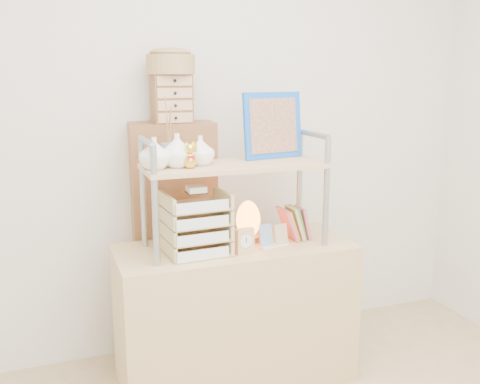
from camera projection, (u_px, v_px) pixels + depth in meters
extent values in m
cube|color=silver|center=(206.00, 128.00, 3.05)|extent=(3.40, 0.02, 2.60)
cube|color=tan|center=(235.00, 314.00, 2.79)|extent=(1.20, 0.50, 0.75)
cube|color=brown|center=(175.00, 243.00, 2.99)|extent=(0.47, 0.28, 1.35)
cylinder|color=#939BA1|center=(155.00, 207.00, 2.37)|extent=(0.03, 0.03, 0.55)
cylinder|color=#939BA1|center=(143.00, 193.00, 2.64)|extent=(0.03, 0.03, 0.55)
cylinder|color=#939BA1|center=(147.00, 141.00, 2.45)|extent=(0.03, 0.30, 0.03)
cylinder|color=#939BA1|center=(326.00, 192.00, 2.66)|extent=(0.03, 0.03, 0.55)
cylinder|color=#939BA1|center=(299.00, 181.00, 2.93)|extent=(0.03, 0.03, 0.55)
cylinder|color=#939BA1|center=(314.00, 134.00, 2.74)|extent=(0.03, 0.30, 0.03)
cube|color=tan|center=(235.00, 166.00, 2.62)|extent=(0.90, 0.34, 0.02)
imported|color=white|center=(154.00, 153.00, 2.45)|extent=(0.14, 0.14, 0.15)
imported|color=white|center=(177.00, 150.00, 2.50)|extent=(0.15, 0.15, 0.16)
imported|color=white|center=(200.00, 150.00, 2.56)|extent=(0.14, 0.14, 0.14)
cylinder|color=#24519E|center=(168.00, 153.00, 2.62)|extent=(0.07, 0.07, 0.10)
cube|color=blue|center=(273.00, 125.00, 2.76)|extent=(0.34, 0.11, 0.34)
cube|color=brown|center=(274.00, 126.00, 2.75)|extent=(0.28, 0.08, 0.28)
cube|color=#BD5268|center=(302.00, 223.00, 2.82)|extent=(0.06, 0.12, 0.17)
cube|color=#5C9048|center=(297.00, 222.00, 2.83)|extent=(0.06, 0.12, 0.17)
cube|color=tan|center=(295.00, 223.00, 2.80)|extent=(0.07, 0.13, 0.17)
cube|color=gold|center=(290.00, 223.00, 2.82)|extent=(0.07, 0.14, 0.17)
cube|color=#BD5268|center=(287.00, 224.00, 2.79)|extent=(0.08, 0.14, 0.16)
cube|color=tan|center=(196.00, 251.00, 2.60)|extent=(0.29, 0.27, 0.01)
cube|color=white|center=(203.00, 254.00, 2.48)|extent=(0.25, 0.03, 0.05)
cube|color=tan|center=(196.00, 236.00, 2.59)|extent=(0.29, 0.27, 0.01)
cube|color=white|center=(203.00, 239.00, 2.46)|extent=(0.25, 0.03, 0.05)
cube|color=tan|center=(196.00, 221.00, 2.57)|extent=(0.29, 0.27, 0.01)
cube|color=white|center=(203.00, 223.00, 2.45)|extent=(0.25, 0.03, 0.05)
cube|color=tan|center=(195.00, 206.00, 2.55)|extent=(0.29, 0.27, 0.01)
cube|color=white|center=(203.00, 207.00, 2.43)|extent=(0.25, 0.03, 0.05)
cube|color=beige|center=(196.00, 189.00, 2.52)|extent=(0.08, 0.08, 0.03)
cylinder|color=brown|center=(248.00, 238.00, 2.79)|extent=(0.12, 0.12, 0.03)
ellipsoid|color=orange|center=(248.00, 219.00, 2.77)|extent=(0.14, 0.13, 0.19)
cube|color=tan|center=(245.00, 241.00, 2.58)|extent=(0.09, 0.05, 0.13)
cylinder|color=white|center=(246.00, 241.00, 2.56)|extent=(0.06, 0.01, 0.06)
cube|color=white|center=(274.00, 246.00, 2.70)|extent=(0.17, 0.08, 0.01)
cube|color=#1E498B|center=(266.00, 235.00, 2.68)|extent=(0.08, 0.04, 0.11)
cube|color=tan|center=(281.00, 234.00, 2.71)|extent=(0.08, 0.04, 0.10)
cube|color=brown|center=(172.00, 99.00, 2.80)|extent=(0.20, 0.15, 0.25)
cube|color=tan|center=(176.00, 118.00, 2.75)|extent=(0.18, 0.01, 0.05)
cube|color=tan|center=(175.00, 106.00, 2.73)|extent=(0.18, 0.01, 0.05)
cube|color=tan|center=(175.00, 93.00, 2.72)|extent=(0.18, 0.01, 0.05)
cube|color=tan|center=(175.00, 81.00, 2.71)|extent=(0.18, 0.01, 0.05)
cylinder|color=olive|center=(171.00, 64.00, 2.76)|extent=(0.25, 0.25, 0.10)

